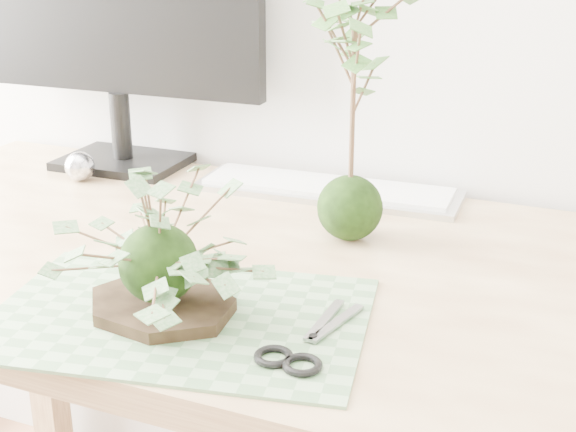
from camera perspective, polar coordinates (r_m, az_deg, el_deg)
The scene contains 9 objects.
desk at distance 1.12m, azimuth 1.71°, elevation -7.54°, with size 1.60×0.70×0.74m.
cutting_mat at distance 0.95m, azimuth -7.75°, elevation -7.08°, with size 0.43×0.29×0.00m, color #4F784C.
stone_dish at distance 0.95m, azimuth -9.00°, elevation -6.30°, with size 0.19×0.19×0.01m, color black.
ivy_kokedama at distance 0.91m, azimuth -9.33°, elevation -0.85°, with size 0.34×0.34×0.19m.
maple_kokedama at distance 1.09m, azimuth 4.75°, elevation 11.96°, with size 0.23×0.23×0.39m.
keyboard at distance 1.35m, azimuth 2.81°, elevation 1.93°, with size 0.45×0.15×0.02m.
monitor at distance 1.49m, azimuth -12.19°, elevation 14.22°, with size 0.56×0.17×0.50m.
foil_ball at distance 1.46m, azimuth -14.60°, elevation 3.44°, with size 0.05×0.05×0.05m, color silver.
scissors at distance 0.86m, azimuth 0.89°, elevation -9.64°, with size 0.08×0.17×0.01m.
Camera 1 is at (0.35, 0.31, 1.18)m, focal length 50.00 mm.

